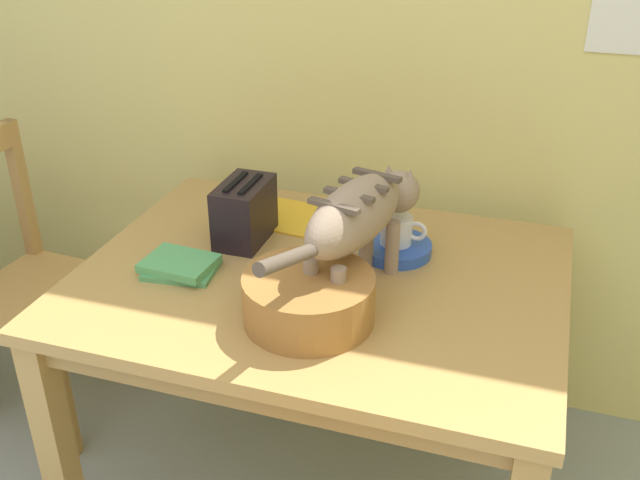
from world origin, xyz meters
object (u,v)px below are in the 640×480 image
Objects in this scene: coffee_mug at (398,230)px; magazine at (289,217)px; dining_table at (320,302)px; toaster at (244,212)px; wicker_basket at (309,298)px; book_stack at (180,266)px; wooden_chair_near at (31,287)px; cat at (360,215)px; saucer_bowl at (395,248)px.

coffee_mug is 0.38m from magazine.
dining_table is 0.28m from coffee_mug.
toaster is at bearing -107.04° from magazine.
magazine is 0.55m from wicker_basket.
wicker_basket is (-0.12, -0.38, -0.01)m from coffee_mug.
dining_table is at bearing -51.55° from magazine.
wooden_chair_near is at bearing 165.21° from book_stack.
cat reaches higher than wicker_basket.
coffee_mug is at bearing 89.09° from cat.
cat is 0.24m from wicker_basket.
toaster is (0.09, 0.22, 0.07)m from book_stack.
cat reaches higher than coffee_mug.
wicker_basket is (-0.07, -0.18, -0.14)m from cat.
wooden_chair_near is (-0.74, -0.05, -0.35)m from toaster.
saucer_bowl is at bearing 28.08° from book_stack.
cat is (0.11, -0.03, 0.29)m from dining_table.
toaster is (-0.30, 0.33, 0.03)m from wicker_basket.
book_stack is 0.21× the size of wooden_chair_near.
saucer_bowl is 0.43m from toaster.
saucer_bowl is 0.06m from coffee_mug.
coffee_mug is 1.22m from wooden_chair_near.
saucer_bowl is at bearing 72.27° from wicker_basket.
cat is at bearing -104.52° from coffee_mug.
cat reaches higher than book_stack.
book_stack is (-0.16, -0.39, 0.02)m from magazine.
saucer_bowl is 0.37m from magazine.
saucer_bowl is at bearing 180.00° from coffee_mug.
saucer_bowl is (0.05, 0.20, -0.19)m from cat.
wooden_chair_near reaches higher than dining_table.
wooden_chair_near is at bearing -176.23° from toaster.
coffee_mug reaches higher than book_stack.
cat reaches higher than magazine.
magazine is at bearing 108.89° from wooden_chair_near.
magazine is at bearing 67.81° from toaster.
dining_table is 6.30× the size of saucer_bowl.
wicker_basket is (0.39, -0.11, 0.04)m from book_stack.
wicker_basket reaches higher than book_stack.
cat is at bearing -41.59° from magazine.
toaster is at bearing 68.12° from book_stack.
wooden_chair_near reaches higher than toaster.
magazine is 0.20m from toaster.
dining_table is at bearing 16.13° from book_stack.
wooden_chair_near is at bearing 175.90° from dining_table.
toaster reaches higher than magazine.
cat is 3.32× the size of toaster.
dining_table is 4.49× the size of magazine.
wicker_basket is at bearing -79.18° from dining_table.
coffee_mug is at bearing 71.80° from wicker_basket.
book_stack is at bearing -106.86° from magazine.
coffee_mug is 0.58m from book_stack.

